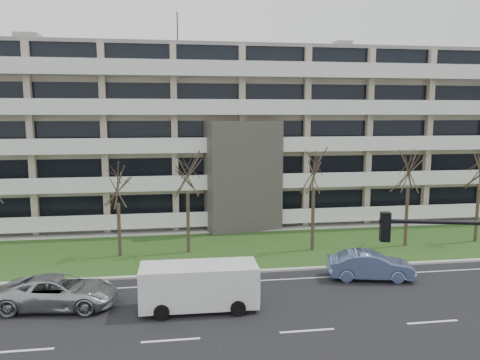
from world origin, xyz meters
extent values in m
plane|color=black|center=(0.00, 0.00, 0.00)|extent=(160.00, 160.00, 0.00)
cube|color=#2C4717|center=(0.00, 13.00, 0.03)|extent=(90.00, 10.00, 0.06)
cube|color=#B2B2AD|center=(0.00, 8.00, 0.06)|extent=(90.00, 0.35, 0.12)
cube|color=#B2B2AD|center=(0.00, 18.50, 0.04)|extent=(90.00, 2.00, 0.08)
cube|color=white|center=(0.00, 6.50, 0.01)|extent=(90.00, 0.12, 0.01)
cube|color=tan|center=(0.00, 25.50, 7.50)|extent=(60.00, 12.00, 15.00)
cube|color=gray|center=(0.00, 25.50, 15.15)|extent=(60.50, 12.50, 0.30)
cube|color=#4C4742|center=(0.00, 18.50, 4.50)|extent=(6.39, 3.69, 9.00)
cube|color=black|center=(0.00, 18.30, 2.00)|extent=(4.92, 1.19, 3.50)
cube|color=gray|center=(-18.00, 25.50, 15.90)|extent=(2.00, 2.00, 1.20)
cylinder|color=black|center=(-5.00, 25.50, 17.00)|extent=(0.10, 0.10, 3.50)
cube|color=black|center=(0.00, 19.48, 2.10)|extent=(58.00, 0.10, 1.80)
cube|color=white|center=(0.00, 18.80, 0.60)|extent=(58.00, 1.40, 0.22)
cube|color=white|center=(0.00, 18.15, 1.20)|extent=(58.00, 0.08, 1.00)
cube|color=black|center=(0.00, 19.48, 5.10)|extent=(58.00, 0.10, 1.80)
cube|color=white|center=(0.00, 18.80, 3.60)|extent=(58.00, 1.40, 0.22)
cube|color=white|center=(0.00, 18.15, 4.20)|extent=(58.00, 0.08, 1.00)
cube|color=black|center=(0.00, 19.48, 8.10)|extent=(58.00, 0.10, 1.80)
cube|color=white|center=(0.00, 18.80, 6.60)|extent=(58.00, 1.40, 0.22)
cube|color=white|center=(0.00, 18.15, 7.20)|extent=(58.00, 0.08, 1.00)
cube|color=black|center=(0.00, 19.48, 11.10)|extent=(58.00, 0.10, 1.80)
cube|color=white|center=(0.00, 18.80, 9.60)|extent=(58.00, 1.40, 0.22)
cube|color=white|center=(0.00, 18.15, 10.20)|extent=(58.00, 0.08, 1.00)
cube|color=black|center=(0.00, 19.48, 14.10)|extent=(58.00, 0.10, 1.80)
cube|color=white|center=(0.00, 18.80, 12.60)|extent=(58.00, 1.40, 0.22)
cube|color=white|center=(0.00, 18.15, 13.20)|extent=(58.00, 0.08, 1.00)
imported|color=#A4A6AC|center=(-11.48, 4.35, 0.79)|extent=(5.95, 3.28, 1.58)
imported|color=#6679B1|center=(5.54, 5.88, 0.81)|extent=(5.13, 2.68, 1.61)
cube|color=white|center=(-4.60, 3.13, 1.22)|extent=(5.77, 2.23, 2.02)
cube|color=black|center=(-4.60, 3.13, 1.81)|extent=(5.35, 2.07, 0.74)
cube|color=white|center=(-1.89, 3.08, 1.06)|extent=(0.41, 2.02, 1.27)
cylinder|color=black|center=(-6.42, 2.10, 0.37)|extent=(0.75, 0.28, 0.74)
cylinder|color=black|center=(-6.38, 4.22, 0.37)|extent=(0.75, 0.28, 0.74)
cylinder|color=black|center=(-2.81, 2.03, 0.37)|extent=(0.75, 0.28, 0.74)
cylinder|color=black|center=(-2.77, 4.15, 0.37)|extent=(0.75, 0.28, 0.74)
cylinder|color=black|center=(3.80, -4.74, 5.90)|extent=(5.17, 1.41, 0.14)
cube|color=black|center=(1.43, -4.15, 5.70)|extent=(0.39, 0.39, 1.02)
sphere|color=red|center=(1.43, -4.15, 6.02)|extent=(0.20, 0.20, 0.20)
sphere|color=orange|center=(1.43, -4.15, 5.70)|extent=(0.20, 0.20, 0.20)
sphere|color=green|center=(1.43, -4.15, 5.37)|extent=(0.20, 0.20, 0.20)
cylinder|color=#382B21|center=(-9.35, 12.38, 1.84)|extent=(0.24, 0.24, 3.68)
cylinder|color=#382B21|center=(-4.75, 12.62, 2.11)|extent=(0.24, 0.24, 4.21)
cylinder|color=#382B21|center=(3.91, 11.91, 2.21)|extent=(0.24, 0.24, 4.42)
cylinder|color=#382B21|center=(10.93, 11.95, 2.18)|extent=(0.24, 0.24, 4.35)
cylinder|color=#382B21|center=(16.70, 12.23, 2.16)|extent=(0.24, 0.24, 4.33)
camera|label=1|loc=(-5.84, -18.96, 9.56)|focal=35.00mm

